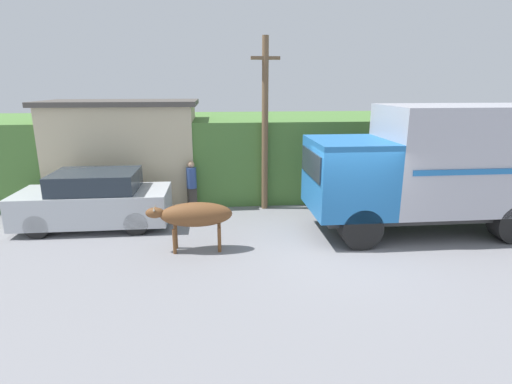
% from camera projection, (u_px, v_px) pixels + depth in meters
% --- Properties ---
extents(ground_plane, '(60.00, 60.00, 0.00)m').
position_uv_depth(ground_plane, '(346.00, 251.00, 10.02)').
color(ground_plane, gray).
extents(hillside_embankment, '(32.00, 5.29, 2.84)m').
position_uv_depth(hillside_embankment, '(296.00, 152.00, 16.01)').
color(hillside_embankment, '#4C7A38').
rests_on(hillside_embankment, ground_plane).
extents(building_backdrop, '(5.10, 2.70, 3.51)m').
position_uv_depth(building_backdrop, '(125.00, 152.00, 13.86)').
color(building_backdrop, '#C6B793').
rests_on(building_backdrop, ground_plane).
extents(cargo_truck, '(6.62, 2.40, 3.51)m').
position_uv_depth(cargo_truck, '(438.00, 165.00, 10.85)').
color(cargo_truck, '#2D2D2D').
rests_on(cargo_truck, ground_plane).
extents(brown_cow, '(2.11, 0.61, 1.25)m').
position_uv_depth(brown_cow, '(195.00, 215.00, 9.82)').
color(brown_cow, brown).
rests_on(brown_cow, ground_plane).
extents(parked_suv, '(4.24, 1.82, 1.64)m').
position_uv_depth(parked_suv, '(95.00, 200.00, 11.53)').
color(parked_suv, silver).
rests_on(parked_suv, ground_plane).
extents(pedestrian_on_hill, '(0.42, 0.42, 1.66)m').
position_uv_depth(pedestrian_on_hill, '(192.00, 183.00, 12.97)').
color(pedestrian_on_hill, '#38332D').
rests_on(pedestrian_on_hill, ground_plane).
extents(utility_pole, '(0.90, 0.20, 5.47)m').
position_uv_depth(utility_pole, '(265.00, 122.00, 12.71)').
color(utility_pole, brown).
rests_on(utility_pole, ground_plane).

